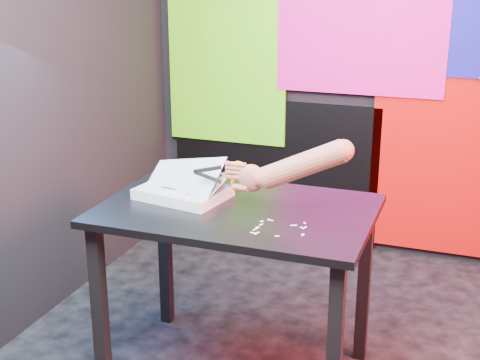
% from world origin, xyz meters
% --- Properties ---
extents(room, '(3.01, 3.01, 2.71)m').
position_xyz_m(room, '(0.00, 0.00, 1.35)').
color(room, black).
rests_on(room, ground).
extents(backdrop, '(2.88, 0.05, 2.08)m').
position_xyz_m(backdrop, '(0.06, 1.46, 0.96)').
color(backdrop, '#BD0908').
rests_on(backdrop, ground).
extents(work_table, '(1.06, 0.71, 0.75)m').
position_xyz_m(work_table, '(-0.43, -0.01, 0.64)').
color(work_table, black).
rests_on(work_table, ground).
extents(printout_stack, '(0.38, 0.31, 0.18)m').
position_xyz_m(printout_stack, '(-0.68, 0.02, 0.77)').
color(printout_stack, silver).
rests_on(printout_stack, work_table).
extents(scissors, '(0.22, 0.01, 0.12)m').
position_xyz_m(scissors, '(-0.44, -0.02, 0.88)').
color(scissors, '#B7B9C4').
rests_on(scissors, printout_stack).
extents(hand_forearm, '(0.48, 0.09, 0.24)m').
position_xyz_m(hand_forearm, '(-0.20, -0.02, 0.94)').
color(hand_forearm, '#B16348').
rests_on(hand_forearm, work_table).
extents(paper_clippings, '(0.19, 0.18, 0.00)m').
position_xyz_m(paper_clippings, '(-0.22, -0.17, 0.75)').
color(paper_clippings, beige).
rests_on(paper_clippings, work_table).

